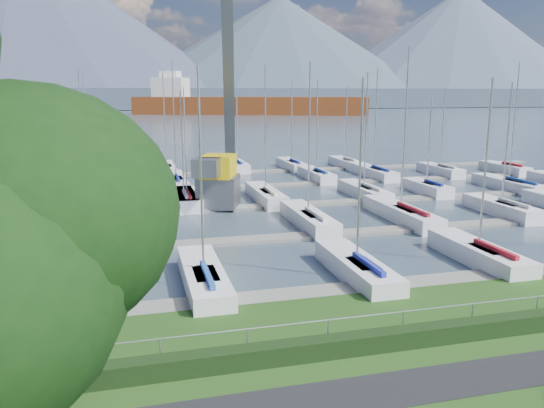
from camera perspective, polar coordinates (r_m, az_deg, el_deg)
name	(u,v)px	position (r m, az deg, el deg)	size (l,w,h in m)	color
path	(390,390)	(18.22, 12.62, -18.93)	(160.00, 2.00, 0.04)	black
water	(148,113)	(277.08, -13.17, 9.56)	(800.00, 540.00, 0.20)	#3F4F5C
hedge	(358,343)	(20.11, 9.20, -14.57)	(80.00, 0.70, 0.70)	black
fence	(354,317)	(20.08, 8.82, -11.92)	(0.04, 0.04, 80.00)	#9B9DA4
foothill	(144,98)	(346.91, -13.56, 11.00)	(900.00, 80.00, 12.00)	#3F4C5C
mountains	(150,42)	(423.35, -13.03, 16.64)	(1190.00, 360.00, 115.00)	#455165
docks	(230,208)	(44.48, -4.53, -0.47)	(90.00, 41.60, 0.25)	slate
crane	(221,140)	(45.29, -5.55, 6.84)	(5.84, 13.49, 22.35)	slate
cargo_ship_mid	(240,106)	(243.65, -3.41, 10.49)	(103.83, 55.49, 21.50)	brown
sailboat_fleet	(193,139)	(46.53, -8.48, 6.91)	(74.57, 49.36, 13.05)	navy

